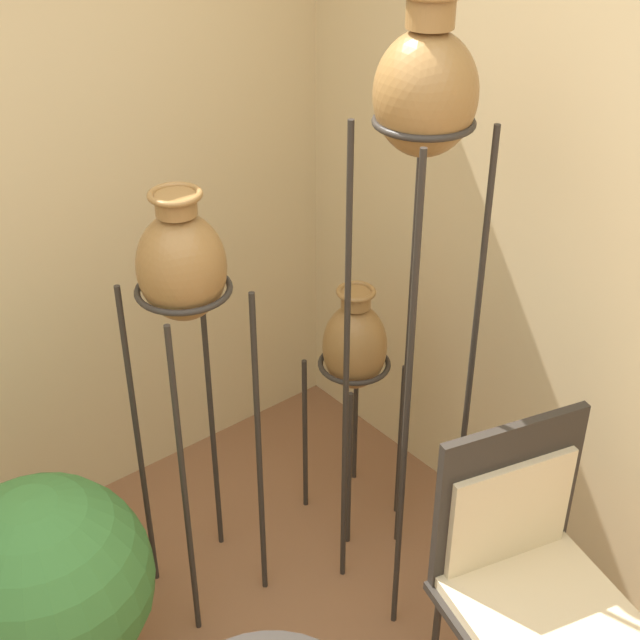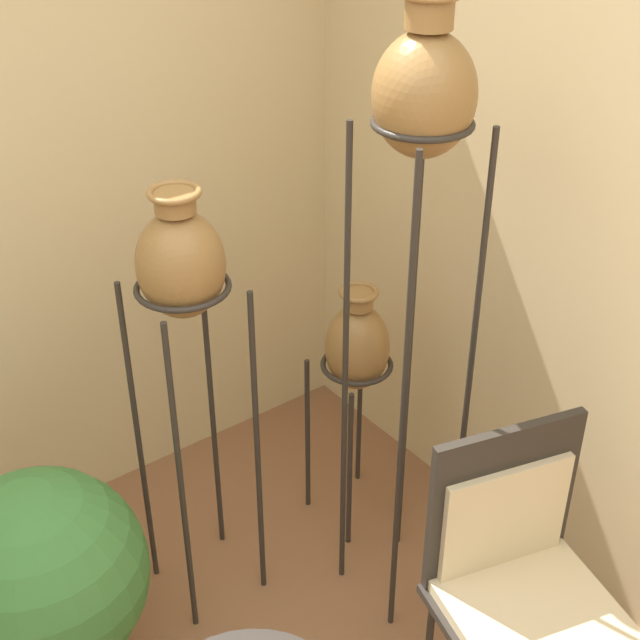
{
  "view_description": "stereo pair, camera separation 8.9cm",
  "coord_description": "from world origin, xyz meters",
  "px_view_note": "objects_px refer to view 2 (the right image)",
  "views": [
    {
      "loc": [
        -0.6,
        -1.14,
        2.61
      ],
      "look_at": [
        0.98,
        0.79,
        1.08
      ],
      "focal_mm": 50.0,
      "sensor_mm": 36.0,
      "label": 1
    },
    {
      "loc": [
        -0.53,
        -1.2,
        2.61
      ],
      "look_at": [
        0.98,
        0.79,
        1.08
      ],
      "focal_mm": 50.0,
      "sensor_mm": 36.0,
      "label": 2
    }
  ],
  "objects_px": {
    "vase_stand_medium": "(182,277)",
    "vase_stand_short": "(357,351)",
    "chair": "(522,576)",
    "potted_plant": "(42,580)",
    "vase_stand_tall": "(423,119)"
  },
  "relations": [
    {
      "from": "vase_stand_medium",
      "to": "vase_stand_short",
      "type": "distance_m",
      "value": 0.85
    },
    {
      "from": "vase_stand_tall",
      "to": "vase_stand_short",
      "type": "distance_m",
      "value": 1.1
    },
    {
      "from": "vase_stand_short",
      "to": "potted_plant",
      "type": "bearing_deg",
      "value": -177.16
    },
    {
      "from": "vase_stand_medium",
      "to": "vase_stand_tall",
      "type": "bearing_deg",
      "value": -37.49
    },
    {
      "from": "chair",
      "to": "vase_stand_tall",
      "type": "bearing_deg",
      "value": 99.51
    },
    {
      "from": "vase_stand_medium",
      "to": "potted_plant",
      "type": "distance_m",
      "value": 1.03
    },
    {
      "from": "vase_stand_short",
      "to": "vase_stand_tall",
      "type": "bearing_deg",
      "value": -106.69
    },
    {
      "from": "chair",
      "to": "potted_plant",
      "type": "xyz_separation_m",
      "value": [
        -1.12,
        0.93,
        -0.09
      ]
    },
    {
      "from": "vase_stand_medium",
      "to": "potted_plant",
      "type": "relative_size",
      "value": 1.88
    },
    {
      "from": "vase_stand_medium",
      "to": "chair",
      "type": "xyz_separation_m",
      "value": [
        0.49,
        -1.03,
        -0.72
      ]
    },
    {
      "from": "vase_stand_medium",
      "to": "chair",
      "type": "distance_m",
      "value": 1.35
    },
    {
      "from": "vase_stand_short",
      "to": "chair",
      "type": "distance_m",
      "value": 1.03
    },
    {
      "from": "vase_stand_medium",
      "to": "potted_plant",
      "type": "xyz_separation_m",
      "value": [
        -0.62,
        -0.1,
        -0.82
      ]
    },
    {
      "from": "vase_stand_medium",
      "to": "vase_stand_short",
      "type": "relative_size",
      "value": 1.53
    },
    {
      "from": "vase_stand_tall",
      "to": "chair",
      "type": "distance_m",
      "value": 1.36
    }
  ]
}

